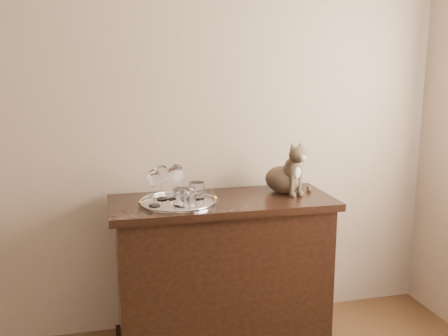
% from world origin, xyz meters
% --- Properties ---
extents(wall_back, '(4.00, 0.10, 2.70)m').
position_xyz_m(wall_back, '(0.00, 2.25, 1.35)').
color(wall_back, tan).
rests_on(wall_back, ground).
extents(sideboard, '(1.20, 0.50, 0.85)m').
position_xyz_m(sideboard, '(0.60, 1.94, 0.42)').
color(sideboard, black).
rests_on(sideboard, ground).
extents(tray, '(0.40, 0.40, 0.01)m').
position_xyz_m(tray, '(0.36, 1.91, 0.85)').
color(tray, silver).
rests_on(tray, sideboard).
extents(wine_glass_a, '(0.07, 0.07, 0.19)m').
position_xyz_m(wine_glass_a, '(0.28, 1.98, 0.95)').
color(wine_glass_a, white).
rests_on(wine_glass_a, tray).
extents(wine_glass_b, '(0.07, 0.07, 0.17)m').
position_xyz_m(wine_glass_b, '(0.34, 1.98, 0.94)').
color(wine_glass_b, white).
rests_on(wine_glass_b, tray).
extents(wine_glass_c, '(0.07, 0.07, 0.19)m').
position_xyz_m(wine_glass_c, '(0.23, 1.87, 0.95)').
color(wine_glass_c, white).
rests_on(wine_glass_c, tray).
extents(wine_glass_d, '(0.08, 0.08, 0.20)m').
position_xyz_m(wine_glass_d, '(0.35, 1.89, 0.96)').
color(wine_glass_d, silver).
rests_on(wine_glass_d, tray).
extents(tumbler_a, '(0.08, 0.08, 0.09)m').
position_xyz_m(tumbler_a, '(0.40, 1.84, 0.90)').
color(tumbler_a, white).
rests_on(tumbler_a, tray).
extents(tumbler_b, '(0.08, 0.08, 0.09)m').
position_xyz_m(tumbler_b, '(0.36, 1.84, 0.90)').
color(tumbler_b, white).
rests_on(tumbler_b, tray).
extents(tumbler_c, '(0.08, 0.08, 0.09)m').
position_xyz_m(tumbler_c, '(0.46, 1.95, 0.90)').
color(tumbler_c, white).
rests_on(tumbler_c, tray).
extents(cat, '(0.37, 0.36, 0.30)m').
position_xyz_m(cat, '(0.97, 2.01, 1.00)').
color(cat, brown).
rests_on(cat, sideboard).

